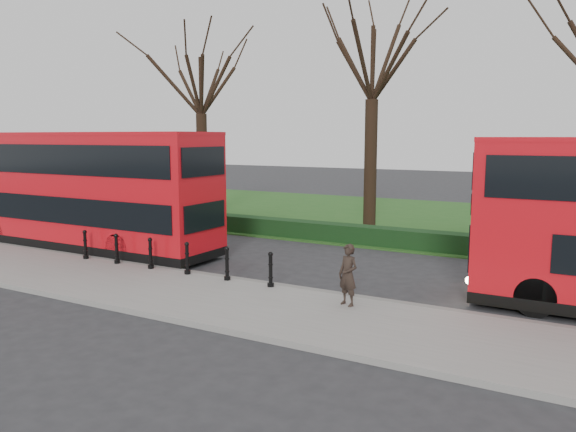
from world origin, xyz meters
The scene contains 12 objects.
ground centered at (0.00, 0.00, 0.00)m, with size 120.00×120.00×0.00m, color #28282B.
pavement centered at (0.00, -3.00, 0.07)m, with size 60.00×4.00×0.15m, color gray.
kerb centered at (0.00, -1.00, 0.07)m, with size 60.00×0.25×0.16m, color slate.
grass_verge centered at (0.00, 15.00, 0.03)m, with size 60.00×18.00×0.06m, color #22531B.
hedge centered at (0.00, 6.80, 0.40)m, with size 60.00×0.90×0.80m, color black.
yellow_line_outer centered at (0.00, -0.70, 0.01)m, with size 60.00×0.10×0.01m, color yellow.
yellow_line_inner centered at (0.00, -0.50, 0.01)m, with size 60.00×0.10×0.01m, color yellow.
tree_left centered at (-8.00, 10.00, 7.65)m, with size 6.74×6.74×10.54m.
tree_mid centered at (2.00, 10.00, 8.28)m, with size 7.29×7.29×11.40m.
bollard_row centered at (-0.64, -1.35, 0.65)m, with size 7.99×0.15×1.00m.
bus_lead centered at (-6.38, 0.40, 2.37)m, with size 11.82×2.71×4.71m.
pedestrian centered at (6.00, -1.94, 0.97)m, with size 0.60×0.39×1.63m, color black.
Camera 1 is at (11.61, -15.18, 4.56)m, focal length 35.00 mm.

